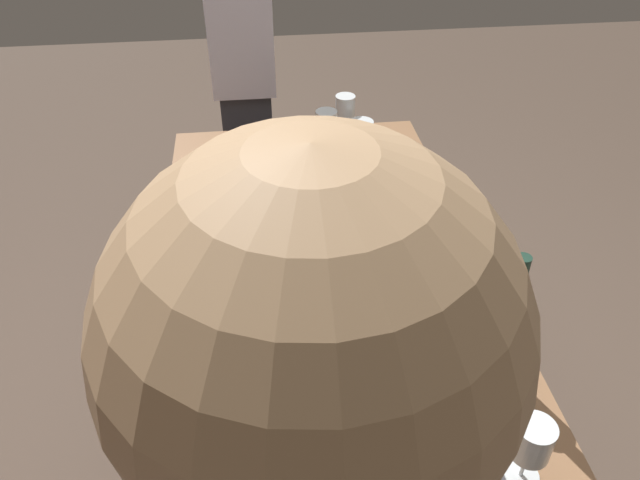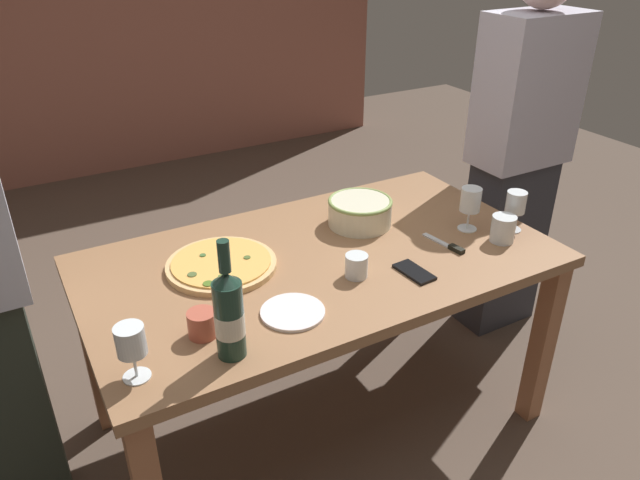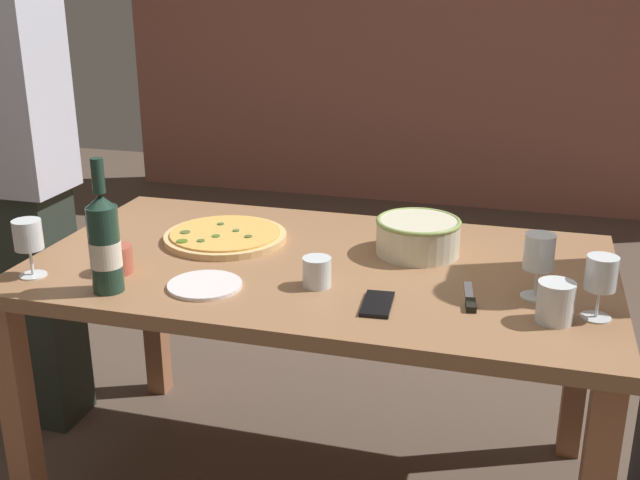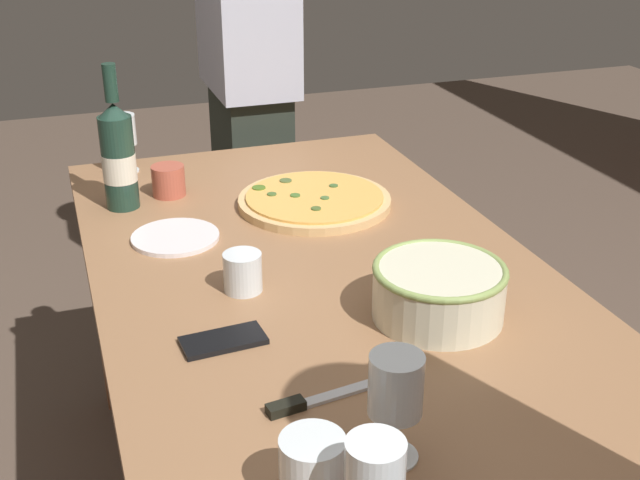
% 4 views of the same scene
% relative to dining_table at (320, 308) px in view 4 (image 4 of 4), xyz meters
% --- Properties ---
extents(dining_table, '(1.60, 0.90, 0.75)m').
position_rel_dining_table_xyz_m(dining_table, '(0.00, 0.00, 0.00)').
color(dining_table, '#966946').
rests_on(dining_table, ground).
extents(pizza, '(0.37, 0.37, 0.03)m').
position_rel_dining_table_xyz_m(pizza, '(-0.32, 0.10, 0.11)').
color(pizza, '#DFB274').
rests_on(pizza, dining_table).
extents(serving_bowl, '(0.24, 0.24, 0.10)m').
position_rel_dining_table_xyz_m(serving_bowl, '(0.25, 0.14, 0.15)').
color(serving_bowl, beige).
rests_on(serving_bowl, dining_table).
extents(wine_bottle, '(0.08, 0.08, 0.34)m').
position_rel_dining_table_xyz_m(wine_bottle, '(-0.46, -0.34, 0.22)').
color(wine_bottle, '#1D392D').
rests_on(wine_bottle, dining_table).
extents(wine_glass_near_pizza, '(0.08, 0.08, 0.16)m').
position_rel_dining_table_xyz_m(wine_glass_near_pizza, '(-0.71, -0.31, 0.20)').
color(wine_glass_near_pizza, white).
rests_on(wine_glass_near_pizza, dining_table).
extents(wine_glass_by_bottle, '(0.08, 0.08, 0.16)m').
position_rel_dining_table_xyz_m(wine_glass_by_bottle, '(0.58, -0.09, 0.20)').
color(wine_glass_by_bottle, white).
rests_on(wine_glass_by_bottle, dining_table).
extents(wine_glass_far_left, '(0.07, 0.07, 0.15)m').
position_rel_dining_table_xyz_m(wine_glass_far_left, '(0.72, -0.18, 0.20)').
color(wine_glass_far_left, white).
rests_on(wine_glass_far_left, dining_table).
extents(cup_amber, '(0.09, 0.09, 0.10)m').
position_rel_dining_table_xyz_m(cup_amber, '(0.62, -0.22, 0.14)').
color(cup_amber, white).
rests_on(cup_amber, dining_table).
extents(cup_ceramic, '(0.08, 0.08, 0.08)m').
position_rel_dining_table_xyz_m(cup_ceramic, '(-0.50, -0.22, 0.13)').
color(cup_ceramic, '#B95641').
rests_on(cup_ceramic, dining_table).
extents(cup_spare, '(0.07, 0.07, 0.08)m').
position_rel_dining_table_xyz_m(cup_spare, '(0.04, -0.17, 0.13)').
color(cup_spare, white).
rests_on(cup_spare, dining_table).
extents(side_plate, '(0.19, 0.19, 0.01)m').
position_rel_dining_table_xyz_m(side_plate, '(-0.24, -0.25, 0.10)').
color(side_plate, white).
rests_on(side_plate, dining_table).
extents(cell_phone, '(0.08, 0.15, 0.01)m').
position_rel_dining_table_xyz_m(cell_phone, '(0.21, -0.25, 0.10)').
color(cell_phone, black).
rests_on(cell_phone, dining_table).
extents(pizza_knife, '(0.05, 0.19, 0.02)m').
position_rel_dining_table_xyz_m(pizza_knife, '(0.43, -0.17, 0.10)').
color(pizza_knife, silver).
rests_on(pizza_knife, dining_table).
extents(person_host, '(0.40, 0.24, 1.71)m').
position_rel_dining_table_xyz_m(person_host, '(-1.09, 0.13, 0.22)').
color(person_host, '#2A3229').
rests_on(person_host, ground).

